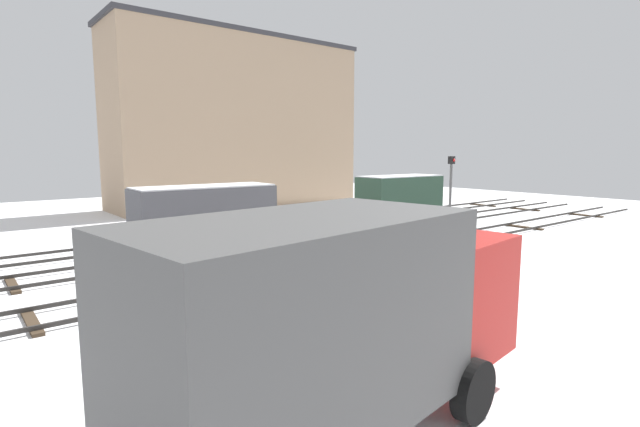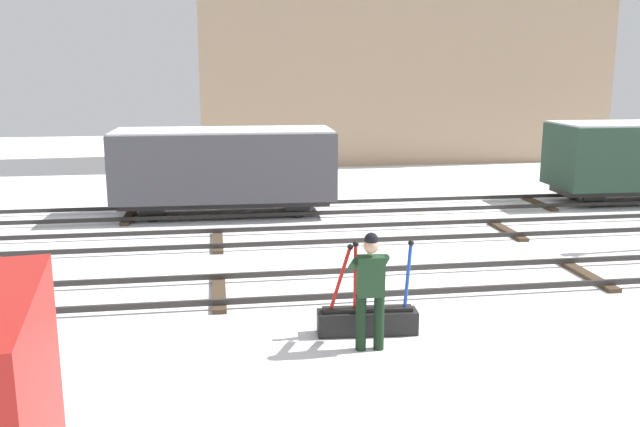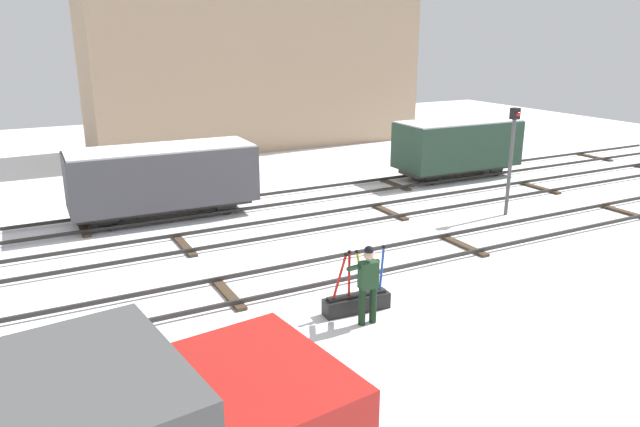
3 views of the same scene
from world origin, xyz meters
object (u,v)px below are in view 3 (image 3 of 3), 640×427
Objects in this scene: switch_lever_frame at (357,301)px; freight_car_near_switch at (163,177)px; rail_worker at (368,280)px; signal_post at (512,150)px; freight_car_far_end at (457,145)px.

switch_lever_frame is 9.18m from freight_car_near_switch.
signal_post is (8.28, 4.44, 1.22)m from rail_worker.
switch_lever_frame is at bearing -154.69° from signal_post.
rail_worker is at bearing -77.24° from freight_car_near_switch.
rail_worker is 9.66m from freight_car_near_switch.
rail_worker reaches higher than switch_lever_frame.
signal_post is 0.68× the size of freight_car_far_end.
rail_worker is 14.04m from freight_car_far_end.
switch_lever_frame is at bearing -137.51° from freight_car_far_end.
switch_lever_frame is 0.43× the size of signal_post.
signal_post is at bearing -110.84° from freight_car_far_end.
signal_post reaches higher than freight_car_near_switch.
rail_worker is 0.49× the size of signal_post.
freight_car_far_end is (2.07, 5.03, -0.82)m from signal_post.
signal_post reaches higher than freight_car_far_end.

